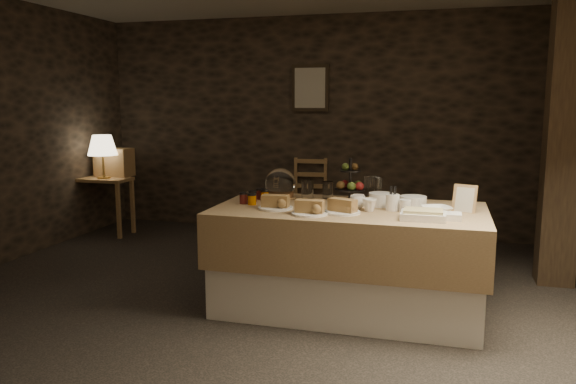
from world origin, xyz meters
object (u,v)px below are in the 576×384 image
(table_lamp, at_px, (102,146))
(chair, at_px, (309,201))
(wine_rack, at_px, (114,162))
(timber_column, at_px, (564,136))
(buffet_table, at_px, (349,251))
(fruit_stand, at_px, (351,184))
(console_table, at_px, (103,189))

(table_lamp, xyz_separation_m, chair, (2.33, 0.74, -0.67))
(wine_rack, height_order, chair, wine_rack)
(wine_rack, bearing_deg, timber_column, -8.41)
(buffet_table, relative_size, fruit_stand, 5.82)
(table_lamp, relative_size, wine_rack, 1.23)
(buffet_table, xyz_separation_m, console_table, (-3.25, 1.67, 0.10))
(console_table, distance_m, chair, 2.48)
(buffet_table, relative_size, console_table, 2.93)
(console_table, xyz_separation_m, chair, (2.38, 0.69, -0.15))
(console_table, height_order, wine_rack, wine_rack)
(timber_column, bearing_deg, buffet_table, -145.62)
(wine_rack, bearing_deg, fruit_stand, -26.15)
(fruit_stand, bearing_deg, wine_rack, 153.85)
(fruit_stand, bearing_deg, timber_column, 26.11)
(wine_rack, bearing_deg, buffet_table, -30.04)
(buffet_table, relative_size, chair, 2.84)
(table_lamp, bearing_deg, buffet_table, -26.86)
(buffet_table, distance_m, wine_rack, 3.72)
(console_table, relative_size, timber_column, 0.26)
(timber_column, bearing_deg, chair, 154.05)
(console_table, bearing_deg, wine_rack, 74.48)
(table_lamp, bearing_deg, timber_column, -5.74)
(console_table, relative_size, fruit_stand, 1.99)
(console_table, bearing_deg, chair, 16.22)
(chair, bearing_deg, wine_rack, -172.17)
(fruit_stand, bearing_deg, buffet_table, -82.00)
(chair, relative_size, timber_column, 0.27)
(console_table, bearing_deg, fruit_stand, -23.13)
(console_table, relative_size, table_lamp, 1.34)
(buffet_table, distance_m, fruit_stand, 0.56)
(table_lamp, height_order, chair, table_lamp)
(buffet_table, xyz_separation_m, wine_rack, (-3.20, 1.85, 0.40))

